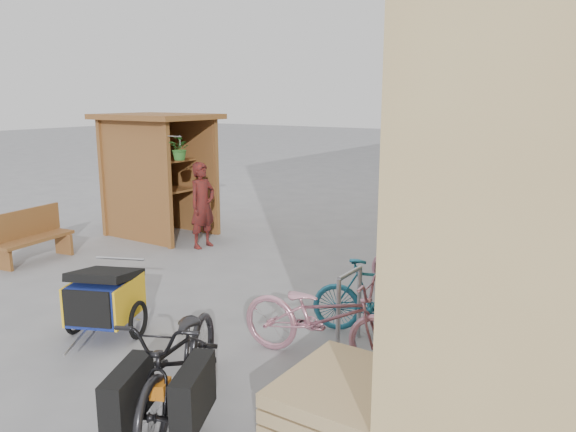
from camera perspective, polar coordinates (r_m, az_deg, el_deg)
The scene contains 17 objects.
ground at distance 7.73m, azimuth -9.37°, elevation -8.80°, with size 80.00×80.00×0.00m, color gray.
kiosk at distance 11.36m, azimuth -13.40°, elevation 5.78°, with size 2.49×1.65×2.40m.
bike_rack at distance 8.40m, azimuth 13.78°, elevation -3.57°, with size 0.05×5.35×0.86m.
pallet_stack at distance 5.01m, azimuth 5.92°, elevation -18.22°, with size 1.00×1.20×0.40m.
bench at distance 10.35m, azimuth -24.65°, elevation -1.79°, with size 0.63×1.44×0.88m.
shopping_carts at distance 12.39m, azimuth 23.77°, elevation 0.92°, with size 0.53×1.79×0.95m.
child_trailer at distance 6.87m, azimuth -18.11°, elevation -7.79°, with size 0.95×1.44×0.84m.
cargo_bike at distance 5.06m, azimuth -10.91°, elevation -14.26°, with size 1.42×2.03×1.01m.
person_kiosk at distance 10.35m, azimuth -8.68°, elevation 1.09°, with size 0.57×0.38×1.57m, color maroon.
bike_0 at distance 5.94m, azimuth 3.57°, elevation -10.19°, with size 0.64×1.84×0.97m, color #BE7B90.
bike_1 at distance 6.63m, azimuth 8.94°, elevation -8.22°, with size 0.42×1.49×0.90m, color #1F647F.
bike_2 at distance 7.85m, azimuth 12.91°, elevation -5.35°, with size 0.56×1.61×0.84m, color #BE7B90.
bike_3 at distance 8.12m, azimuth 14.28°, elevation -4.55°, with size 0.43×1.53×0.92m, color #1F647F.
bike_4 at distance 8.81m, azimuth 13.86°, elevation -3.35°, with size 0.59×1.68×0.88m, color black.
bike_5 at distance 9.31m, azimuth 14.86°, elevation -2.43°, with size 0.44×1.54×0.93m, color silver.
bike_6 at distance 9.90m, azimuth 17.26°, elevation -1.53°, with size 0.66×1.89×1.00m, color white.
bike_7 at distance 10.35m, azimuth 17.04°, elevation -0.74°, with size 0.50×1.77×1.06m, color silver.
Camera 1 is at (4.96, -5.26, 2.73)m, focal length 35.00 mm.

